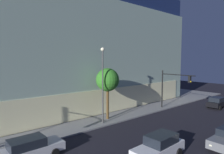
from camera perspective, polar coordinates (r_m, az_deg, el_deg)
modern_building at (r=40.00m, az=-12.93°, el=7.47°), size 34.45×29.57×18.71m
traffic_light_far_corner at (r=30.22m, az=16.90°, el=-1.81°), size 0.61×5.46×5.68m
street_lamp_sidewalk at (r=22.50m, az=-2.68°, el=0.10°), size 0.44×0.44×8.65m
sidewalk_tree at (r=24.24m, az=-1.29°, el=-0.91°), size 2.84×2.84×6.27m
car_silver at (r=16.98m, az=-22.39°, el=-18.26°), size 4.69×2.08×1.62m
car_white at (r=16.22m, az=13.36°, el=-18.83°), size 4.64×2.02×1.80m
car_black at (r=35.00m, az=27.91°, el=-6.43°), size 4.11×2.02×1.69m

